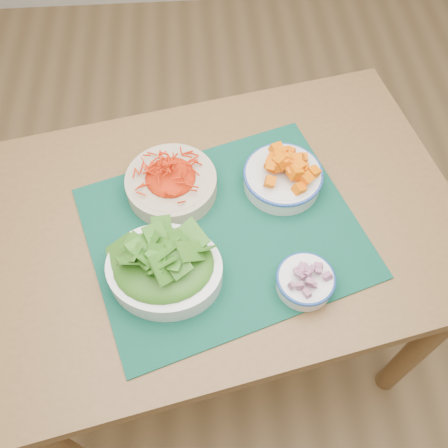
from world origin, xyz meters
name	(u,v)px	position (x,y,z in m)	size (l,w,h in m)	color
ground	(289,346)	(0.00, 0.00, 0.00)	(4.00, 4.00, 0.00)	#9F7A4D
table	(219,243)	(-0.23, 0.06, 0.64)	(1.21, 0.93, 0.75)	brown
placemat	(224,232)	(-0.22, 0.02, 0.75)	(0.57, 0.47, 0.00)	#062F24
carrot_bowl	(171,180)	(-0.33, 0.14, 0.79)	(0.21, 0.21, 0.08)	#C5B492
squash_bowl	(283,173)	(-0.08, 0.14, 0.80)	(0.19, 0.19, 0.09)	silver
lettuce_bowl	(164,266)	(-0.35, -0.08, 0.80)	(0.27, 0.24, 0.10)	white
onion_bowl	(306,280)	(-0.07, -0.12, 0.78)	(0.13, 0.13, 0.06)	white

